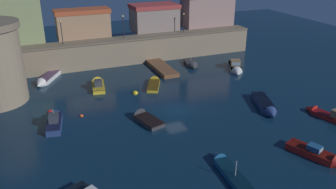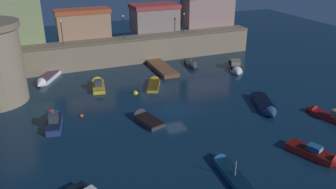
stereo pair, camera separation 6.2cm
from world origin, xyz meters
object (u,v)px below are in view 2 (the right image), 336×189
quay_lamp_1 (123,23)px  moored_boat_7 (55,120)px  moored_boat_8 (46,79)px  moored_boat_10 (325,114)px  mooring_buoy_2 (50,112)px  moored_boat_11 (236,68)px  mooring_buoy_0 (82,116)px  moored_boat_0 (98,84)px  moored_boat_2 (266,106)px  moored_boat_5 (321,156)px  moored_boat_4 (154,83)px  quay_lamp_0 (61,29)px  moored_boat_1 (192,65)px  moored_boat_9 (227,169)px  quay_lamp_2 (184,20)px  moored_boat_3 (144,118)px

quay_lamp_1 → moored_boat_7: (-13.61, -18.83, -6.40)m
moored_boat_8 → moored_boat_10: (29.89, -24.74, -0.05)m
moored_boat_8 → mooring_buoy_2: moored_boat_8 is taller
moored_boat_11 → mooring_buoy_0: moored_boat_11 is taller
moored_boat_0 → moored_boat_2: size_ratio=0.80×
moored_boat_5 → moored_boat_7: size_ratio=1.04×
moored_boat_4 → moored_boat_8: size_ratio=0.85×
quay_lamp_0 → moored_boat_0: quay_lamp_0 is taller
quay_lamp_0 → moored_boat_2: 33.16m
moored_boat_2 → moored_boat_1: bearing=-156.5°
moored_boat_2 → moored_boat_8: size_ratio=1.07×
moored_boat_7 → quay_lamp_1: bearing=-26.1°
moored_boat_5 → moored_boat_8: moored_boat_5 is taller
moored_boat_8 → moored_boat_9: bearing=52.8°
mooring_buoy_2 → quay_lamp_2: bearing=31.7°
moored_boat_5 → moored_boat_11: (6.50, 25.08, 0.03)m
quay_lamp_2 → moored_boat_3: (-14.97, -21.65, -6.42)m
moored_boat_9 → moored_boat_10: 17.22m
moored_boat_5 → moored_boat_3: bearing=-158.6°
moored_boat_1 → moored_boat_4: size_ratio=0.89×
moored_boat_3 → moored_boat_8: (-9.61, 17.35, 0.10)m
moored_boat_7 → moored_boat_11: bearing=-64.8°
moored_boat_7 → moored_boat_8: (0.13, 14.53, -0.16)m
quay_lamp_1 → moored_boat_3: 22.98m
quay_lamp_0 → moored_boat_9: (9.94, -34.08, -6.60)m
moored_boat_4 → moored_boat_7: bearing=141.2°
quay_lamp_2 → moored_boat_0: quay_lamp_2 is taller
moored_boat_7 → moored_boat_8: 14.53m
quay_lamp_0 → moored_boat_5: bearing=-61.8°
moored_boat_2 → moored_boat_7: (-24.83, 5.83, 0.14)m
moored_boat_1 → moored_boat_7: (-23.59, -12.77, 0.25)m
moored_boat_5 → moored_boat_11: moored_boat_11 is taller
quay_lamp_2 → moored_boat_10: quay_lamp_2 is taller
moored_boat_0 → moored_boat_8: size_ratio=0.85×
moored_boat_8 → mooring_buoy_2: bearing=26.6°
moored_boat_4 → mooring_buoy_0: bearing=143.5°
moored_boat_4 → mooring_buoy_2: 15.52m
moored_boat_0 → moored_boat_4: size_ratio=1.00×
moored_boat_9 → mooring_buoy_0: size_ratio=15.23×
quay_lamp_0 → mooring_buoy_2: bearing=-104.1°
mooring_buoy_0 → quay_lamp_1: bearing=59.6°
moored_boat_0 → mooring_buoy_0: bearing=165.0°
mooring_buoy_2 → moored_boat_10: bearing=-24.2°
moored_boat_1 → moored_boat_3: moored_boat_1 is taller
moored_boat_1 → moored_boat_5: moored_boat_1 is taller
moored_boat_0 → moored_boat_5: bearing=-140.2°
moored_boat_0 → moored_boat_4: (7.82, -2.29, -0.15)m
quay_lamp_2 → quay_lamp_1: bearing=180.0°
quay_lamp_0 → moored_boat_4: size_ratio=0.66×
moored_boat_1 → moored_boat_9: bearing=-5.3°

